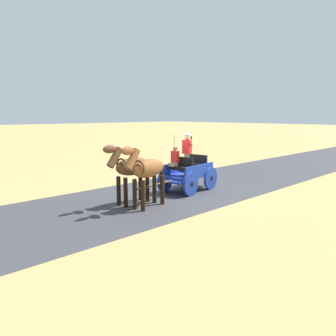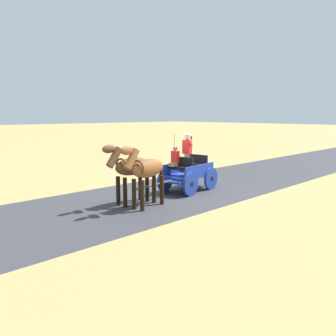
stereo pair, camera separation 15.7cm
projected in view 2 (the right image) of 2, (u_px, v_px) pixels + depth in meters
The scene contains 5 objects.
ground_plane at pixel (179, 191), 14.42m from camera, with size 200.00×200.00×0.00m, color tan.
road_surface at pixel (179, 191), 14.42m from camera, with size 5.63×160.00×0.01m, color #38383D.
horse_drawn_carriage at pixel (187, 172), 14.38m from camera, with size 1.74×4.51×2.50m.
horse_near_side at pixel (146, 170), 11.72m from camera, with size 0.82×2.15×2.21m.
horse_off_side at pixel (130, 168), 12.17m from camera, with size 0.70×2.14×2.21m.
Camera 2 is at (-9.85, 10.08, 3.22)m, focal length 36.49 mm.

